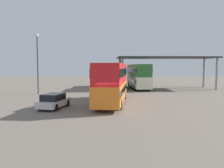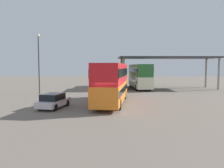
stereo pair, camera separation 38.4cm
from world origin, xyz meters
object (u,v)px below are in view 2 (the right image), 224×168
double_decker_near_canopy (116,75)px  double_decker_mid_row (140,75)px  double_decker_main (112,82)px  parked_hatchback (54,101)px  lamppost_tall (39,57)px

double_decker_near_canopy → double_decker_mid_row: double_decker_mid_row is taller
double_decker_main → parked_hatchback: bearing=124.5°
double_decker_main → lamppost_tall: (-10.27, 8.05, 2.93)m
double_decker_main → lamppost_tall: bearing=58.3°
double_decker_main → double_decker_near_canopy: (0.35, 17.96, -0.03)m
lamppost_tall → double_decker_near_canopy: bearing=43.0°
double_decker_main → parked_hatchback: double_decker_main is taller
double_decker_near_canopy → lamppost_tall: size_ratio=1.27×
double_decker_near_canopy → lamppost_tall: (-10.62, -9.92, 2.96)m
parked_hatchback → double_decker_near_canopy: bearing=-2.9°
parked_hatchback → double_decker_near_canopy: (5.64, 20.78, 1.53)m
double_decker_mid_row → parked_hatchback: bearing=148.7°
double_decker_near_canopy → double_decker_mid_row: (4.16, -2.02, 0.08)m
double_decker_mid_row → lamppost_tall: (-14.79, -7.89, 2.88)m
double_decker_main → double_decker_mid_row: size_ratio=1.00×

